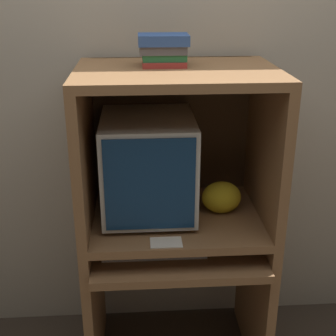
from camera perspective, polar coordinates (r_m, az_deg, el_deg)
The scene contains 10 objects.
wall_back at distance 2.24m, azimuth 0.31°, elevation 10.27°, with size 6.00×0.06×2.60m.
desk_base at distance 2.25m, azimuth 0.99°, elevation -14.50°, with size 0.81×0.62×0.68m.
desk_monitor_shelf at distance 2.10m, azimuth 0.98°, elevation -6.33°, with size 0.81×0.58×0.11m.
hutch_upper at distance 1.95m, azimuth 0.99°, elevation 5.54°, with size 0.81×0.58×0.64m.
crt_monitor at distance 2.01m, azimuth -2.42°, elevation 0.35°, with size 0.39×0.45×0.44m.
keyboard at distance 2.02m, azimuth -1.71°, elevation -9.88°, with size 0.44×0.14×0.03m.
mouse at distance 2.04m, azimuth 6.55°, elevation -9.63°, with size 0.07×0.05×0.03m.
snack_bag at distance 2.09m, azimuth 6.53°, elevation -3.56°, with size 0.17×0.13×0.14m.
book_stack at distance 1.92m, azimuth -0.56°, elevation 14.21°, with size 0.20×0.16×0.12m.
paper_card at distance 1.87m, azimuth -0.23°, elevation -9.06°, with size 0.13×0.08×0.00m.
Camera 1 is at (-0.16, -1.54, 1.76)m, focal length 50.00 mm.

